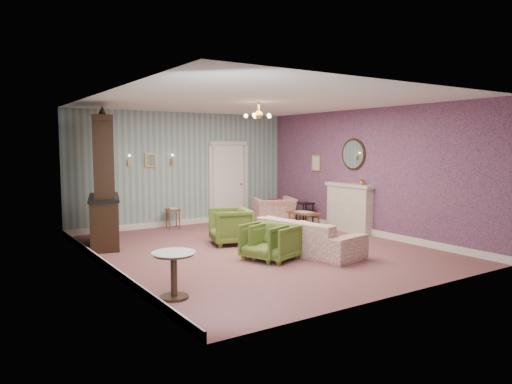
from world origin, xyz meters
TOP-DOWN VIEW (x-y plane):
  - floor at (0.00, 0.00)m, footprint 7.00×7.00m
  - ceiling at (0.00, 0.00)m, footprint 7.00×7.00m
  - wall_back at (0.00, 3.50)m, footprint 6.00×0.00m
  - wall_front at (0.00, -3.50)m, footprint 6.00×0.00m
  - wall_left at (-3.00, 0.00)m, footprint 0.00×7.00m
  - wall_right at (3.00, 0.00)m, footprint 0.00×7.00m
  - wall_right_floral at (2.98, 0.00)m, footprint 0.00×7.00m
  - door at (1.30, 3.46)m, footprint 1.12×0.12m
  - olive_chair_a at (-0.27, -0.93)m, footprint 0.84×0.87m
  - olive_chair_b at (-0.38, -0.78)m, footprint 0.86×0.89m
  - olive_chair_c at (-0.22, 0.73)m, footprint 0.95×0.99m
  - sofa_chintz at (0.56, -0.77)m, footprint 1.10×2.35m
  - wingback_chair at (2.10, 2.43)m, footprint 1.20×0.98m
  - dresser at (-2.45, 2.06)m, footprint 1.01×1.77m
  - fireplace at (2.86, 0.40)m, footprint 0.30×1.40m
  - mantel_vase at (2.84, 0.00)m, footprint 0.15×0.15m
  - oval_mirror at (2.96, 0.40)m, footprint 0.04×0.76m
  - framed_print at (2.97, 1.75)m, footprint 0.04×0.34m
  - coffee_table at (2.26, 1.37)m, footprint 0.49×0.83m
  - side_table_black at (2.65, 1.81)m, footprint 0.40×0.40m
  - pedestal_table at (-2.65, -1.93)m, footprint 0.76×0.76m
  - nesting_table at (-0.47, 3.15)m, footprint 0.38×0.45m
  - gilt_mirror_back at (-0.90, 3.46)m, footprint 0.28×0.06m
  - sconce_left at (-1.45, 3.44)m, footprint 0.16×0.12m
  - sconce_right at (-0.35, 3.44)m, footprint 0.16×0.12m
  - chandelier at (0.00, 0.00)m, footprint 0.56×0.56m
  - burgundy_cushion at (2.05, 2.28)m, footprint 0.41×0.28m

SIDE VIEW (x-z plane):
  - floor at x=0.00m, z-range 0.00..0.00m
  - coffee_table at x=2.26m, z-range 0.00..0.41m
  - nesting_table at x=-0.47m, z-range 0.00..0.53m
  - side_table_black at x=2.65m, z-range 0.00..0.58m
  - pedestal_table at x=-2.65m, z-range 0.00..0.64m
  - olive_chair_a at x=-0.27m, z-range 0.00..0.72m
  - olive_chair_b at x=-0.38m, z-range 0.00..0.73m
  - olive_chair_c at x=-0.22m, z-range 0.00..0.82m
  - sofa_chintz at x=0.56m, z-range 0.00..0.89m
  - wingback_chair at x=2.10m, z-range 0.00..0.91m
  - burgundy_cushion at x=2.05m, z-range 0.28..0.68m
  - fireplace at x=2.86m, z-range 0.00..1.16m
  - door at x=1.30m, z-range 0.00..2.16m
  - mantel_vase at x=2.84m, z-range 1.16..1.31m
  - dresser at x=-2.45m, z-range 0.00..2.80m
  - wall_back at x=0.00m, z-range -1.55..4.45m
  - wall_front at x=0.00m, z-range -1.55..4.45m
  - wall_left at x=-3.00m, z-range -2.05..4.95m
  - wall_right at x=3.00m, z-range -2.05..4.95m
  - wall_right_floral at x=2.98m, z-range -2.05..4.95m
  - framed_print at x=2.97m, z-range 1.39..1.81m
  - gilt_mirror_back at x=-0.90m, z-range 1.52..1.88m
  - sconce_left at x=-1.45m, z-range 1.55..1.85m
  - sconce_right at x=-0.35m, z-range 1.55..1.85m
  - oval_mirror at x=2.96m, z-range 1.43..2.27m
  - chandelier at x=0.00m, z-range 2.45..2.81m
  - ceiling at x=0.00m, z-range 2.90..2.90m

